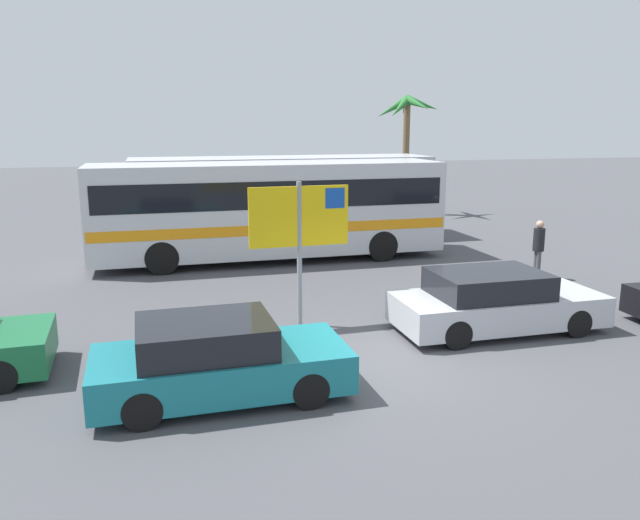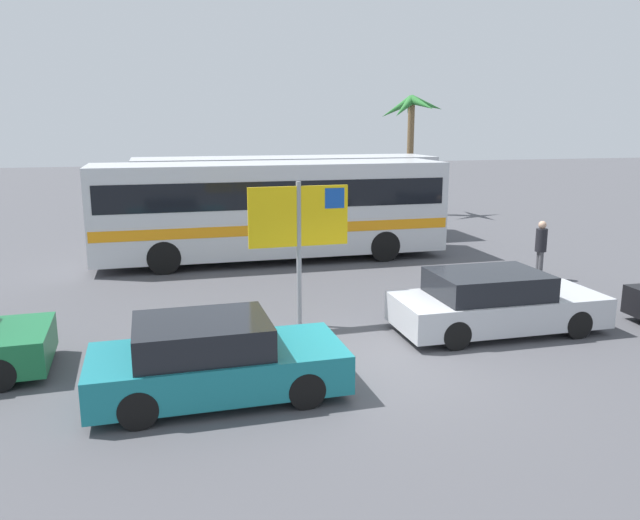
{
  "view_description": "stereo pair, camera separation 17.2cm",
  "coord_description": "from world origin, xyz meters",
  "px_view_note": "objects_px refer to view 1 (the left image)",
  "views": [
    {
      "loc": [
        -4.07,
        -10.13,
        4.39
      ],
      "look_at": [
        -0.29,
        3.48,
        1.3
      ],
      "focal_mm": 34.99,
      "sensor_mm": 36.0,
      "label": 1
    },
    {
      "loc": [
        -3.9,
        -10.18,
        4.39
      ],
      "look_at": [
        -0.29,
        3.48,
        1.3
      ],
      "focal_mm": 34.99,
      "sensor_mm": 36.0,
      "label": 2
    }
  ],
  "objects_px": {
    "ferry_sign": "(301,222)",
    "car_silver": "(495,302)",
    "bus_rear_coach": "(283,194)",
    "car_teal": "(217,360)",
    "bus_front_coach": "(269,206)",
    "pedestrian_crossing_lot": "(539,245)"
  },
  "relations": [
    {
      "from": "ferry_sign",
      "to": "car_silver",
      "type": "xyz_separation_m",
      "value": [
        3.93,
        -1.46,
        -1.69
      ]
    },
    {
      "from": "bus_rear_coach",
      "to": "car_silver",
      "type": "relative_size",
      "value": 2.51
    },
    {
      "from": "bus_rear_coach",
      "to": "car_teal",
      "type": "relative_size",
      "value": 2.73
    },
    {
      "from": "bus_front_coach",
      "to": "pedestrian_crossing_lot",
      "type": "distance_m",
      "value": 8.4
    },
    {
      "from": "pedestrian_crossing_lot",
      "to": "bus_rear_coach",
      "type": "bearing_deg",
      "value": 138.54
    },
    {
      "from": "car_teal",
      "to": "pedestrian_crossing_lot",
      "type": "height_order",
      "value": "pedestrian_crossing_lot"
    },
    {
      "from": "ferry_sign",
      "to": "car_silver",
      "type": "distance_m",
      "value": 4.52
    },
    {
      "from": "car_silver",
      "to": "bus_front_coach",
      "type": "bearing_deg",
      "value": 111.8
    },
    {
      "from": "bus_front_coach",
      "to": "pedestrian_crossing_lot",
      "type": "relative_size",
      "value": 6.6
    },
    {
      "from": "bus_rear_coach",
      "to": "pedestrian_crossing_lot",
      "type": "bearing_deg",
      "value": -54.36
    },
    {
      "from": "ferry_sign",
      "to": "car_teal",
      "type": "bearing_deg",
      "value": -125.79
    },
    {
      "from": "bus_rear_coach",
      "to": "pedestrian_crossing_lot",
      "type": "distance_m",
      "value": 9.87
    },
    {
      "from": "car_silver",
      "to": "pedestrian_crossing_lot",
      "type": "xyz_separation_m",
      "value": [
        3.63,
        3.77,
        0.37
      ]
    },
    {
      "from": "car_silver",
      "to": "car_teal",
      "type": "bearing_deg",
      "value": -163.27
    },
    {
      "from": "ferry_sign",
      "to": "pedestrian_crossing_lot",
      "type": "height_order",
      "value": "ferry_sign"
    },
    {
      "from": "bus_rear_coach",
      "to": "ferry_sign",
      "type": "bearing_deg",
      "value": -100.08
    },
    {
      "from": "car_silver",
      "to": "car_teal",
      "type": "relative_size",
      "value": 1.09
    },
    {
      "from": "bus_front_coach",
      "to": "bus_rear_coach",
      "type": "xyz_separation_m",
      "value": [
        1.2,
        3.31,
        0.0
      ]
    },
    {
      "from": "ferry_sign",
      "to": "pedestrian_crossing_lot",
      "type": "bearing_deg",
      "value": 15.54
    },
    {
      "from": "ferry_sign",
      "to": "bus_front_coach",
      "type": "bearing_deg",
      "value": 83.39
    },
    {
      "from": "bus_front_coach",
      "to": "bus_rear_coach",
      "type": "distance_m",
      "value": 3.52
    },
    {
      "from": "bus_front_coach",
      "to": "car_teal",
      "type": "xyz_separation_m",
      "value": [
        -2.85,
        -10.24,
        -1.15
      ]
    }
  ]
}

